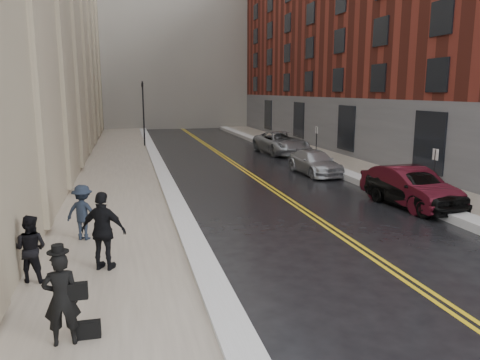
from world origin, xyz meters
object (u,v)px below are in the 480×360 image
pedestrian_a (31,248)px  pedestrian_b (83,212)px  car_maroon (409,187)px  car_silver_near (315,162)px  car_silver_far (281,143)px  pedestrian_main (61,299)px  car_black (414,188)px  pedestrian_c (104,231)px

pedestrian_a → pedestrian_b: 3.09m
car_maroon → car_silver_near: (-0.87, 7.54, -0.13)m
car_silver_near → car_silver_far: size_ratio=0.77×
car_maroon → pedestrian_b: size_ratio=2.83×
car_maroon → pedestrian_main: 14.38m
car_black → pedestrian_main: pedestrian_main is taller
pedestrian_a → car_black: bearing=-141.5°
car_maroon → pedestrian_a: size_ratio=2.96×
car_silver_far → pedestrian_main: size_ratio=3.39×
car_silver_far → pedestrian_b: size_ratio=3.46×
car_silver_near → pedestrian_a: (-12.13, -12.44, 0.30)m
car_black → car_maroon: 0.32m
pedestrian_a → pedestrian_c: bearing=-148.5°
car_silver_far → pedestrian_main: pedestrian_main is taller
car_maroon → pedestrian_c: (-11.40, -4.55, 0.36)m
car_silver_far → pedestrian_b: 21.54m
pedestrian_b → pedestrian_c: size_ratio=0.84×
car_maroon → pedestrian_a: bearing=-163.2°
pedestrian_main → pedestrian_a: size_ratio=1.07×
pedestrian_b → pedestrian_c: (0.70, -2.61, 0.16)m
car_black → car_silver_far: (0.00, 16.20, 0.02)m
pedestrian_main → pedestrian_c: 3.48m
car_maroon → pedestrian_b: 12.25m
car_silver_near → pedestrian_c: pedestrian_c is taller
pedestrian_c → pedestrian_main: bearing=104.4°
car_silver_far → pedestrian_main: (-11.95, -23.87, 0.20)m
car_silver_near → pedestrian_c: 16.04m
pedestrian_c → car_silver_near: bearing=-107.5°
pedestrian_a → car_silver_far: bearing=-102.9°
pedestrian_c → pedestrian_b: bearing=-51.4°
pedestrian_c → car_maroon: bearing=-134.6°
pedestrian_a → pedestrian_c: (1.60, 0.35, 0.19)m
car_black → pedestrian_main: bearing=-154.4°
car_black → car_silver_near: car_black is taller
car_silver_near → car_silver_far: (0.87, 8.34, 0.15)m
car_silver_near → car_maroon: bearing=-86.5°
car_black → pedestrian_a: (-13.00, -4.58, 0.17)m
car_silver_far → pedestrian_a: pedestrian_a is taller
car_maroon → pedestrian_b: pedestrian_b is taller
car_silver_near → pedestrian_main: pedestrian_main is taller
car_silver_near → pedestrian_b: size_ratio=2.66×
car_maroon → car_silver_near: 7.59m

